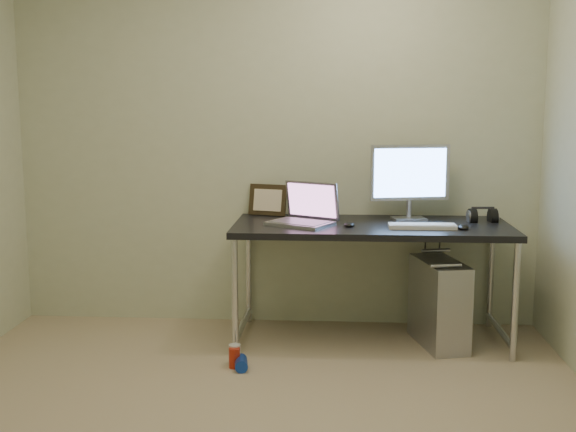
# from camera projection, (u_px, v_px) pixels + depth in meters

# --- Properties ---
(wall_back) EXTENTS (3.50, 0.02, 2.50)m
(wall_back) POSITION_uv_depth(u_px,v_px,m) (276.00, 140.00, 4.82)
(wall_back) COLOR beige
(wall_back) RESTS_ON ground
(desk) EXTENTS (1.71, 0.75, 0.75)m
(desk) POSITION_uv_depth(u_px,v_px,m) (372.00, 236.00, 4.50)
(desk) COLOR black
(desk) RESTS_ON ground
(tower_computer) EXTENTS (0.34, 0.55, 0.57)m
(tower_computer) POSITION_uv_depth(u_px,v_px,m) (439.00, 303.00, 4.48)
(tower_computer) COLOR #A1A1A6
(tower_computer) RESTS_ON ground
(cable_a) EXTENTS (0.01, 0.16, 0.69)m
(cable_a) POSITION_uv_depth(u_px,v_px,m) (424.00, 268.00, 4.84)
(cable_a) COLOR black
(cable_a) RESTS_ON ground
(cable_b) EXTENTS (0.02, 0.11, 0.71)m
(cable_b) POSITION_uv_depth(u_px,v_px,m) (438.00, 272.00, 4.82)
(cable_b) COLOR black
(cable_b) RESTS_ON ground
(can_red) EXTENTS (0.08, 0.08, 0.12)m
(can_red) POSITION_uv_depth(u_px,v_px,m) (234.00, 358.00, 4.11)
(can_red) COLOR #A82311
(can_red) RESTS_ON ground
(can_white) EXTENTS (0.08, 0.08, 0.12)m
(can_white) POSITION_uv_depth(u_px,v_px,m) (235.00, 355.00, 4.14)
(can_white) COLOR silver
(can_white) RESTS_ON ground
(can_blue) EXTENTS (0.09, 0.14, 0.07)m
(can_blue) POSITION_uv_depth(u_px,v_px,m) (241.00, 363.00, 4.08)
(can_blue) COLOR #1136A2
(can_blue) RESTS_ON ground
(laptop) EXTENTS (0.47, 0.44, 0.26)m
(laptop) POSITION_uv_depth(u_px,v_px,m) (305.00, 214.00, 4.49)
(laptop) COLOR #B0B0B7
(laptop) RESTS_ON desk
(monitor) EXTENTS (0.51, 0.19, 0.48)m
(monitor) POSITION_uv_depth(u_px,v_px,m) (410.00, 176.00, 4.61)
(monitor) COLOR #B0B0B7
(monitor) RESTS_ON desk
(keyboard) EXTENTS (0.40, 0.13, 0.02)m
(keyboard) POSITION_uv_depth(u_px,v_px,m) (422.00, 226.00, 4.34)
(keyboard) COLOR silver
(keyboard) RESTS_ON desk
(mouse_right) EXTENTS (0.07, 0.11, 0.03)m
(mouse_right) POSITION_uv_depth(u_px,v_px,m) (463.00, 226.00, 4.30)
(mouse_right) COLOR black
(mouse_right) RESTS_ON desk
(mouse_left) EXTENTS (0.07, 0.11, 0.04)m
(mouse_left) POSITION_uv_depth(u_px,v_px,m) (349.00, 223.00, 4.40)
(mouse_left) COLOR black
(mouse_left) RESTS_ON desk
(headphones) EXTENTS (0.18, 0.11, 0.12)m
(headphones) POSITION_uv_depth(u_px,v_px,m) (483.00, 217.00, 4.57)
(headphones) COLOR black
(headphones) RESTS_ON desk
(picture_frame) EXTENTS (0.27, 0.14, 0.21)m
(picture_frame) POSITION_uv_depth(u_px,v_px,m) (268.00, 200.00, 4.82)
(picture_frame) COLOR black
(picture_frame) RESTS_ON desk
(webcam) EXTENTS (0.04, 0.03, 0.12)m
(webcam) POSITION_uv_depth(u_px,v_px,m) (312.00, 204.00, 4.76)
(webcam) COLOR silver
(webcam) RESTS_ON desk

